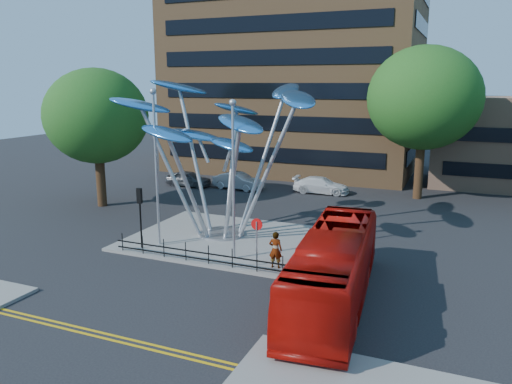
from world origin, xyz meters
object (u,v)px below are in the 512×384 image
at_px(tree_left, 96,116).
at_px(parked_car_mid, 238,181).
at_px(street_lamp_right, 233,166).
at_px(pedestrian, 276,250).
at_px(street_lamp_left, 156,154).
at_px(tree_right, 424,98).
at_px(red_bus, 334,268).
at_px(parked_car_right, 321,185).
at_px(traffic_light_island, 140,205).
at_px(leaf_sculpture, 220,124).
at_px(no_entry_sign_island, 257,234).
at_px(parked_car_left, 189,179).

distance_m(tree_left, parked_car_mid, 13.30).
distance_m(tree_left, street_lamp_right, 16.19).
bearing_deg(street_lamp_right, pedestrian, -9.92).
bearing_deg(tree_left, street_lamp_left, -34.38).
height_order(tree_right, street_lamp_left, tree_right).
relative_size(red_bus, parked_car_right, 2.38).
xyz_separation_m(red_bus, pedestrian, (-3.60, 2.55, -0.49)).
bearing_deg(traffic_light_island, street_lamp_right, 5.19).
relative_size(leaf_sculpture, parked_car_mid, 2.81).
bearing_deg(tree_right, street_lamp_right, -111.54).
xyz_separation_m(no_entry_sign_island, parked_car_right, (-1.74, 18.28, -1.13)).
relative_size(traffic_light_island, no_entry_sign_island, 1.40).
bearing_deg(tree_right, parked_car_mid, -170.52).
bearing_deg(traffic_light_island, tree_left, 140.19).
relative_size(leaf_sculpture, pedestrian, 6.78).
xyz_separation_m(tree_right, street_lamp_right, (-7.50, -19.00, -2.94)).
relative_size(no_entry_sign_island, parked_car_right, 0.52).
relative_size(street_lamp_right, no_entry_sign_island, 3.39).
relative_size(no_entry_sign_island, red_bus, 0.22).
height_order(street_lamp_left, red_bus, street_lamp_left).
xyz_separation_m(no_entry_sign_island, parked_car_mid, (-8.94, 16.99, -1.07)).
xyz_separation_m(red_bus, parked_car_left, (-18.22, 18.90, -0.87)).
relative_size(leaf_sculpture, street_lamp_left, 1.45).
distance_m(tree_right, street_lamp_right, 20.64).
xyz_separation_m(leaf_sculpture, pedestrian, (5.07, -4.12, -5.78)).
height_order(traffic_light_island, parked_car_mid, traffic_light_island).
relative_size(leaf_sculpture, parked_car_right, 2.68).
xyz_separation_m(leaf_sculpture, parked_car_mid, (-4.87, 12.83, -6.13)).
bearing_deg(tree_left, traffic_light_island, -39.81).
relative_size(tree_right, street_lamp_left, 1.38).
xyz_separation_m(tree_right, traffic_light_island, (-13.00, -19.50, -5.42)).
xyz_separation_m(tree_left, parked_car_mid, (7.06, 9.51, -6.05)).
bearing_deg(parked_car_left, pedestrian, -140.32).
bearing_deg(tree_right, tree_left, -151.39).
distance_m(parked_car_left, parked_car_mid, 4.72).
bearing_deg(tree_left, street_lamp_right, -25.77).
bearing_deg(tree_right, parked_car_left, -171.06).
bearing_deg(leaf_sculpture, pedestrian, -39.09).
relative_size(street_lamp_right, pedestrian, 4.42).
bearing_deg(parked_car_right, leaf_sculpture, 167.89).
height_order(traffic_light_island, pedestrian, traffic_light_island).
distance_m(traffic_light_island, parked_car_mid, 17.22).
relative_size(tree_right, parked_car_left, 2.92).
distance_m(tree_right, leaf_sculpture, 18.37).
height_order(traffic_light_island, parked_car_left, traffic_light_island).
distance_m(street_lamp_left, no_entry_sign_island, 7.47).
distance_m(parked_car_mid, parked_car_right, 7.32).
bearing_deg(parked_car_left, street_lamp_left, -157.33).
distance_m(street_lamp_right, parked_car_mid, 18.62).
distance_m(tree_left, red_bus, 23.48).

